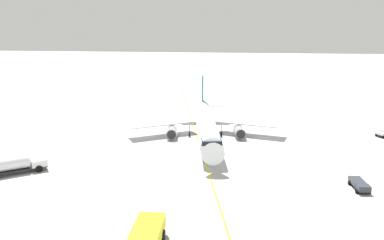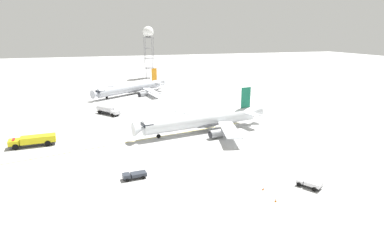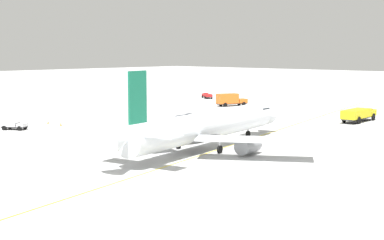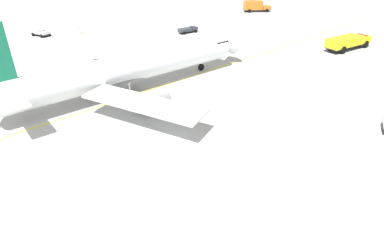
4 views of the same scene
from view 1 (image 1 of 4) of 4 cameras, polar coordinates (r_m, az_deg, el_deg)
name	(u,v)px [view 1 (image 1 of 4)]	position (r m, az deg, el deg)	size (l,w,h in m)	color
ground_plane	(205,143)	(76.74, 2.01, -3.48)	(600.00, 600.00, 0.00)	#B2B2B2
airliner_main	(206,124)	(79.38, 2.06, -0.58)	(40.31, 33.08, 11.38)	silver
baggage_truck_truck	(359,184)	(60.18, 23.61, -8.76)	(4.63, 2.32, 1.22)	#232326
fuel_tanker_truck	(12,164)	(66.67, -25.21, -6.00)	(7.77, 8.91, 2.87)	#232326
taxiway_centreline	(195,131)	(85.72, 0.48, -1.66)	(187.62, 42.74, 0.01)	yellow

